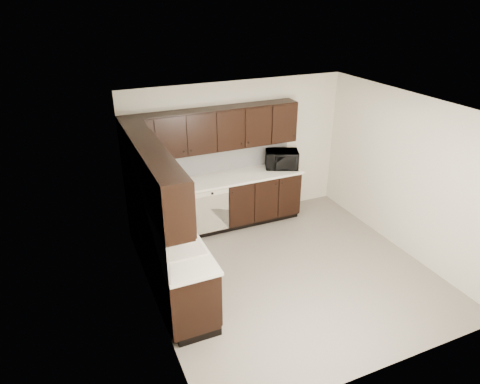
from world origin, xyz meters
name	(u,v)px	position (x,y,z in m)	size (l,w,h in m)	color
floor	(289,272)	(0.00, 0.00, 0.00)	(4.00, 4.00, 0.00)	gray
ceiling	(299,108)	(0.00, 0.00, 2.50)	(4.00, 4.00, 0.00)	white
wall_back	(237,152)	(0.00, 2.00, 1.25)	(4.00, 0.02, 2.50)	beige
wall_left	(150,227)	(-2.00, 0.00, 1.25)	(0.02, 4.00, 2.50)	beige
wall_right	(406,175)	(2.00, 0.00, 1.25)	(0.02, 4.00, 2.50)	beige
wall_front	(395,279)	(0.00, -2.00, 1.25)	(4.00, 0.02, 2.50)	beige
lower_cabinets	(201,228)	(-1.01, 1.11, 0.41)	(3.00, 2.80, 0.90)	black
countertop	(200,199)	(-1.01, 1.11, 0.92)	(3.03, 2.83, 0.04)	white
backsplash	(182,181)	(-1.22, 1.32, 1.18)	(3.00, 2.80, 0.48)	white
upper_cabinets	(189,146)	(-1.10, 1.20, 1.77)	(3.00, 2.80, 0.70)	black
dishwasher	(212,209)	(-0.70, 1.41, 0.55)	(0.58, 0.04, 0.78)	beige
sink	(178,247)	(-1.68, -0.01, 0.88)	(0.54, 0.82, 0.42)	beige
microwave	(282,159)	(0.75, 1.71, 1.10)	(0.57, 0.39, 0.32)	black
soap_bottle_a	(187,236)	(-1.56, -0.04, 1.03)	(0.08, 0.08, 0.18)	gray
soap_bottle_b	(155,212)	(-1.79, 0.71, 1.06)	(0.09, 0.09, 0.24)	gray
toaster_oven	(142,183)	(-1.75, 1.76, 1.06)	(0.37, 0.27, 0.23)	silver
storage_bin	(171,221)	(-1.64, 0.41, 1.04)	(0.52, 0.38, 0.20)	white
blue_pitcher	(180,229)	(-1.61, 0.10, 1.07)	(0.17, 0.17, 0.26)	navy
teal_tumbler	(171,202)	(-1.50, 0.92, 1.05)	(0.10, 0.10, 0.23)	#0C7F84
paper_towel_roll	(161,188)	(-1.53, 1.35, 1.10)	(0.15, 0.15, 0.33)	silver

